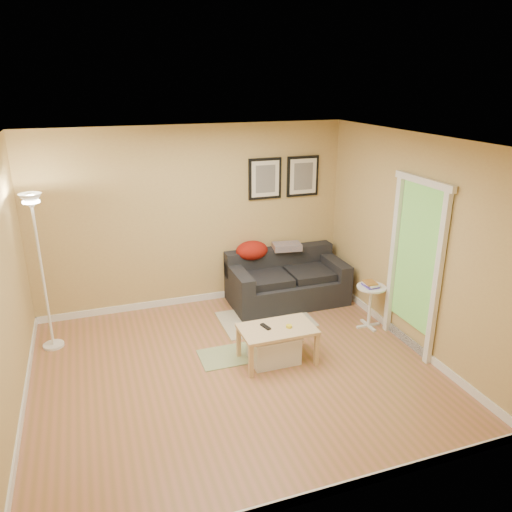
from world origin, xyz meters
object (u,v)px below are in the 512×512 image
object	(u,v)px
floor_lamp	(43,278)
side_table	(370,307)
storage_bin	(274,347)
coffee_table	(277,344)
book_stack	(371,284)
sofa	(287,279)

from	to	relation	value
floor_lamp	side_table	bearing A→B (deg)	-11.81
storage_bin	side_table	world-z (taller)	side_table
coffee_table	storage_bin	bearing A→B (deg)	172.56
storage_bin	book_stack	xyz separation A→B (m)	(1.51, 0.39, 0.45)
sofa	side_table	distance (m)	1.32
coffee_table	side_table	size ratio (longest dim) A/B	1.49
coffee_table	storage_bin	world-z (taller)	coffee_table
coffee_table	book_stack	bearing A→B (deg)	23.85
storage_bin	side_table	xyz separation A→B (m)	(1.53, 0.38, 0.12)
book_stack	floor_lamp	distance (m)	4.11
coffee_table	storage_bin	size ratio (longest dim) A/B	1.52
sofa	side_table	world-z (taller)	sofa
storage_bin	book_stack	size ratio (longest dim) A/B	2.71
coffee_table	storage_bin	distance (m)	0.06
book_stack	floor_lamp	bearing A→B (deg)	-174.72
side_table	book_stack	size ratio (longest dim) A/B	2.78
coffee_table	floor_lamp	xyz separation A→B (m)	(-2.53, 1.23, 0.71)
coffee_table	floor_lamp	world-z (taller)	floor_lamp
sofa	floor_lamp	distance (m)	3.34
sofa	floor_lamp	bearing A→B (deg)	-175.55
storage_bin	side_table	size ratio (longest dim) A/B	0.98
storage_bin	sofa	bearing A→B (deg)	61.96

